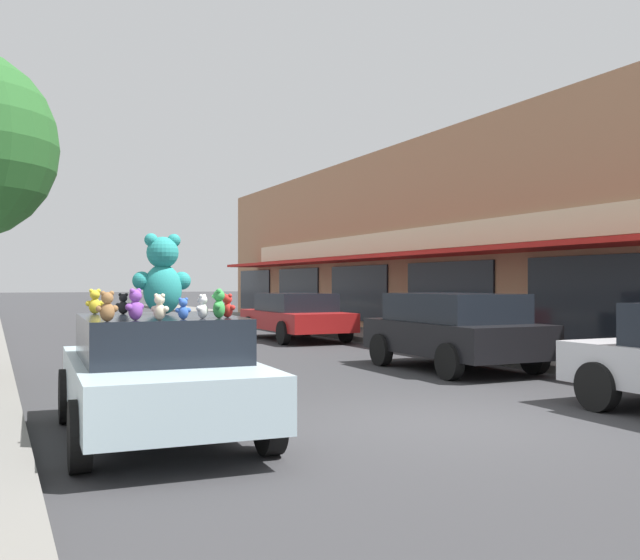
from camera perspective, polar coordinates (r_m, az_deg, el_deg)
The scene contains 15 objects.
ground_plane at distance 9.31m, azimuth 9.48°, elevation -11.27°, with size 260.00×260.00×0.00m, color #333335.
storefront_row at distance 25.06m, azimuth 21.14°, elevation 3.02°, with size 13.21×39.37×6.39m.
plush_art_car at distance 8.48m, azimuth -12.82°, elevation -7.16°, with size 2.22×4.19×1.40m.
teddy_bear_giant at distance 8.83m, azimuth -12.49°, elevation 0.35°, with size 0.71×0.43×0.98m.
teddy_bear_white at distance 7.76m, azimuth -9.39°, elevation -2.12°, with size 0.17×0.18×0.26m.
teddy_bear_brown at distance 7.34m, azimuth -16.66°, elevation -2.07°, with size 0.23×0.14×0.30m.
teddy_bear_cream at distance 7.49m, azimuth -12.71°, elevation -2.14°, with size 0.19×0.18×0.27m.
teddy_bear_blue at distance 7.61m, azimuth -10.89°, elevation -2.28°, with size 0.17×0.10×0.23m.
teddy_bear_green at distance 7.76m, azimuth -8.10°, elevation -1.91°, with size 0.18×0.24×0.32m.
teddy_bear_yellow at distance 9.20m, azimuth -17.57°, elevation -1.68°, with size 0.23×0.14×0.31m.
teddy_bear_purple at distance 7.52m, azimuth -14.56°, elevation -1.94°, with size 0.24×0.21×0.33m.
teddy_bear_black at distance 9.04m, azimuth -15.47°, elevation -1.86°, with size 0.20×0.13×0.26m.
teddy_bear_red at distance 7.92m, azimuth -7.41°, elevation -2.08°, with size 0.16×0.19×0.26m.
parked_car_far_center at distance 14.83m, azimuth 10.67°, elevation -3.81°, with size 2.19×4.04×1.56m.
parked_car_far_right at distance 22.15m, azimuth -1.96°, elevation -2.81°, with size 2.20×4.71×1.46m.
Camera 1 is at (-5.14, -7.55, 1.79)m, focal length 40.00 mm.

